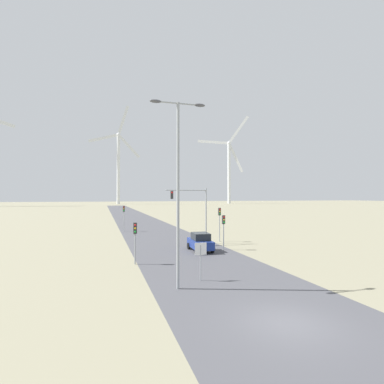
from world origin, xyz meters
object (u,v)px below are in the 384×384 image
object	(u,v)px
traffic_light_post_near_right	(224,224)
traffic_light_post_mid_right	(220,217)
stop_sign_near	(201,254)
car_approaching	(200,242)
traffic_light_mast_overhead	(193,204)
wind_turbine_left	(118,161)
traffic_light_post_near_left	(135,234)
wind_turbine_center	(229,165)
traffic_light_post_mid_left	(124,213)
streetlamp	(178,173)

from	to	relation	value
traffic_light_post_near_right	traffic_light_post_mid_right	world-z (taller)	traffic_light_post_mid_right
stop_sign_near	car_approaching	size ratio (longest dim) A/B	0.59
traffic_light_post_mid_right	traffic_light_mast_overhead	distance (m)	4.14
traffic_light_mast_overhead	wind_turbine_left	size ratio (longest dim) A/B	0.09
traffic_light_post_near_left	traffic_light_post_near_right	distance (m)	10.20
traffic_light_post_near_left	wind_turbine_center	bearing A→B (deg)	63.98
stop_sign_near	wind_turbine_center	bearing A→B (deg)	65.64
wind_turbine_center	stop_sign_near	bearing A→B (deg)	-114.36
traffic_light_post_near_left	wind_turbine_center	xyz separation A→B (m)	(86.71, 177.62, 25.73)
traffic_light_post_mid_left	traffic_light_mast_overhead	distance (m)	16.41
stop_sign_near	wind_turbine_left	world-z (taller)	wind_turbine_left
traffic_light_post_near_right	traffic_light_mast_overhead	xyz separation A→B (m)	(-2.03, 4.24, 1.99)
traffic_light_post_mid_right	car_approaching	distance (m)	6.92
traffic_light_post_mid_right	car_approaching	world-z (taller)	traffic_light_post_mid_right
traffic_light_mast_overhead	wind_turbine_center	size ratio (longest dim) A/B	0.10
traffic_light_post_mid_left	wind_turbine_center	xyz separation A→B (m)	(86.02, 154.50, 25.28)
traffic_light_post_mid_left	traffic_light_mast_overhead	bearing A→B (deg)	-65.87
streetlamp	traffic_light_post_mid_left	size ratio (longest dim) A/B	2.81
stop_sign_near	wind_turbine_center	world-z (taller)	wind_turbine_center
streetlamp	traffic_light_post_mid_left	bearing A→B (deg)	92.05
traffic_light_post_mid_left	traffic_light_post_mid_right	bearing A→B (deg)	-53.38
stop_sign_near	streetlamp	bearing A→B (deg)	-146.32
stop_sign_near	traffic_light_post_near_right	bearing A→B (deg)	59.78
car_approaching	wind_turbine_left	distance (m)	186.96
traffic_light_post_mid_left	wind_turbine_left	size ratio (longest dim) A/B	0.06
traffic_light_post_mid_right	traffic_light_post_near_left	bearing A→B (deg)	-140.29
traffic_light_post_near_left	car_approaching	xyz separation A→B (m)	(6.89, 4.04, -1.56)
traffic_light_post_mid_right	car_approaching	bearing A→B (deg)	-129.00
traffic_light_post_mid_right	traffic_light_mast_overhead	size ratio (longest dim) A/B	0.63
stop_sign_near	traffic_light_post_mid_left	xyz separation A→B (m)	(-2.91, 29.09, 1.18)
traffic_light_post_mid_left	traffic_light_mast_overhead	xyz separation A→B (m)	(6.67, -14.90, 1.68)
wind_turbine_left	traffic_light_post_near_left	bearing A→B (deg)	-92.49
streetlamp	wind_turbine_center	size ratio (longest dim) A/B	0.17
car_approaching	streetlamp	bearing A→B (deg)	-114.53
traffic_light_post_near_right	wind_turbine_left	xyz separation A→B (m)	(-1.19, 184.77, 27.21)
traffic_light_mast_overhead	car_approaching	world-z (taller)	traffic_light_mast_overhead
traffic_light_post_near_right	car_approaching	xyz separation A→B (m)	(-2.50, 0.06, -1.69)
traffic_light_post_mid_right	traffic_light_mast_overhead	world-z (taller)	traffic_light_mast_overhead
traffic_light_mast_overhead	car_approaching	bearing A→B (deg)	-96.34
traffic_light_post_near_right	wind_turbine_left	distance (m)	186.76
stop_sign_near	traffic_light_post_near_right	size ratio (longest dim) A/B	0.70
traffic_light_mast_overhead	wind_turbine_center	distance (m)	188.54
stop_sign_near	traffic_light_mast_overhead	world-z (taller)	traffic_light_mast_overhead
traffic_light_post_near_left	traffic_light_post_mid_right	distance (m)	14.37
car_approaching	traffic_light_post_near_right	bearing A→B (deg)	-1.47
car_approaching	stop_sign_near	bearing A→B (deg)	-108.23
traffic_light_post_mid_left	traffic_light_post_mid_right	distance (m)	17.37
traffic_light_post_near_left	wind_turbine_left	world-z (taller)	wind_turbine_left
traffic_light_mast_overhead	car_approaching	distance (m)	5.59
streetlamp	wind_turbine_left	world-z (taller)	wind_turbine_left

